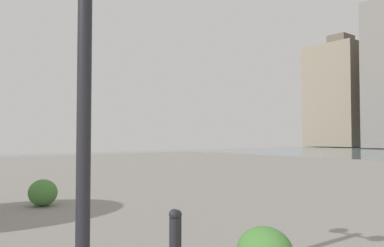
{
  "coord_description": "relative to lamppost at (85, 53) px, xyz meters",
  "views": [
    {
      "loc": [
        0.24,
        2.25,
        1.71
      ],
      "look_at": [
        9.61,
        -5.24,
        2.14
      ],
      "focal_mm": 35.46,
      "sensor_mm": 36.0,
      "label": 1
    }
  ],
  "objects": [
    {
      "name": "building_highrise",
      "position": [
        35.66,
        -67.16,
        7.23
      ],
      "size": [
        10.15,
        11.67,
        21.6
      ],
      "color": "gray",
      "rests_on": "ground"
    },
    {
      "name": "lamppost",
      "position": [
        0.0,
        0.0,
        0.0
      ],
      "size": [
        0.98,
        0.28,
        3.79
      ],
      "color": "#232328",
      "rests_on": "ground"
    },
    {
      "name": "bollard_near",
      "position": [
        0.1,
        -1.17,
        -2.1
      ],
      "size": [
        0.13,
        0.13,
        0.86
      ],
      "color": "#232328",
      "rests_on": "ground"
    },
    {
      "name": "bollard_mid",
      "position": [
        0.56,
        -1.55,
        -2.16
      ],
      "size": [
        0.13,
        0.13,
        0.74
      ],
      "color": "#232328",
      "rests_on": "ground"
    },
    {
      "name": "shrub_round",
      "position": [
        6.17,
        -1.53,
        -2.21
      ],
      "size": [
        0.77,
        0.69,
        0.66
      ],
      "color": "#477F38",
      "rests_on": "ground"
    }
  ]
}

